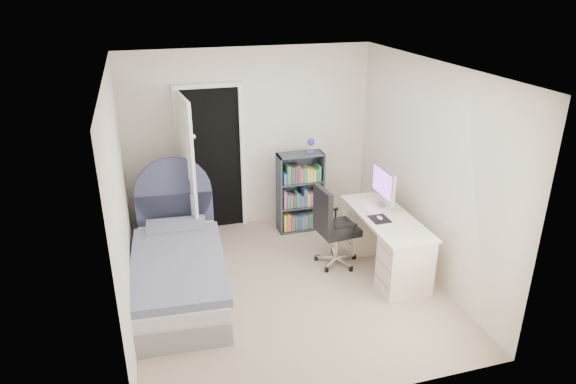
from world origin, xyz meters
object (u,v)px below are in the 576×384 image
object	(u,v)px
floor_lamp	(194,197)
office_chair	(332,223)
desk	(385,240)
nightstand	(164,217)
bookcase	(300,195)
bed	(179,267)

from	to	relation	value
floor_lamp	office_chair	world-z (taller)	floor_lamp
desk	office_chair	distance (m)	0.67
nightstand	desk	bearing A→B (deg)	-29.74
floor_lamp	office_chair	distance (m)	1.92
bookcase	office_chair	bearing A→B (deg)	-86.41
bed	bookcase	bearing A→B (deg)	31.42
office_chair	bookcase	bearing A→B (deg)	93.59
floor_lamp	bed	bearing A→B (deg)	-105.39
nightstand	office_chair	size ratio (longest dim) A/B	0.55
bed	floor_lamp	distance (m)	1.30
bed	office_chair	xyz separation A→B (m)	(1.85, 0.05, 0.28)
office_chair	bed	bearing A→B (deg)	-178.56
floor_lamp	desk	world-z (taller)	floor_lamp
bookcase	desk	bearing A→B (deg)	-63.65
bed	bookcase	size ratio (longest dim) A/B	1.61
bookcase	bed	bearing A→B (deg)	-148.58
nightstand	bookcase	size ratio (longest dim) A/B	0.43
nightstand	bookcase	xyz separation A→B (m)	(1.86, -0.12, 0.14)
bed	nightstand	bearing A→B (deg)	93.56
nightstand	office_chair	distance (m)	2.26
nightstand	desk	xyz separation A→B (m)	(2.51, -1.44, 0.02)
bookcase	desk	xyz separation A→B (m)	(0.65, -1.32, -0.12)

